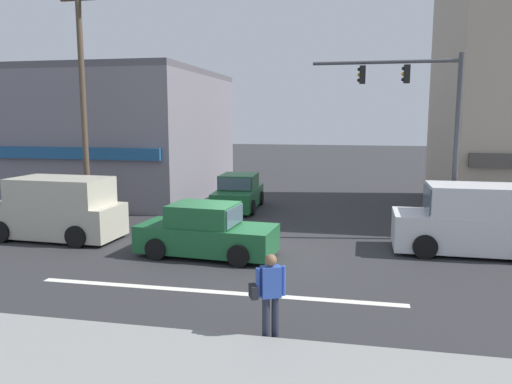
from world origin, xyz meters
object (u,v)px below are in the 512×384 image
(sedan_crossing_leftbound, at_px, (239,193))
(van_crossing_center, at_px, (57,210))
(pedestrian_foreground_with_bag, at_px, (269,292))
(utility_pole_near_left, at_px, (83,105))
(traffic_light_mast, at_px, (427,116))
(sedan_parked_curbside, at_px, (206,232))
(van_crossing_rightbound, at_px, (475,221))

(sedan_crossing_leftbound, distance_m, van_crossing_center, 8.19)
(van_crossing_center, bearing_deg, pedestrian_foreground_with_bag, -36.65)
(utility_pole_near_left, bearing_deg, sedan_crossing_leftbound, 37.66)
(traffic_light_mast, height_order, van_crossing_center, traffic_light_mast)
(traffic_light_mast, xyz_separation_m, sedan_parked_curbside, (-6.60, -3.58, -3.46))
(van_crossing_center, distance_m, pedestrian_foreground_with_bag, 10.60)
(utility_pole_near_left, xyz_separation_m, van_crossing_rightbound, (13.94, -1.79, -3.58))
(pedestrian_foreground_with_bag, bearing_deg, van_crossing_rightbound, 54.93)
(van_crossing_rightbound, xyz_separation_m, pedestrian_foreground_with_bag, (-5.06, -7.21, -0.05))
(sedan_parked_curbside, bearing_deg, van_crossing_center, 169.98)
(utility_pole_near_left, height_order, van_crossing_center, utility_pole_near_left)
(van_crossing_center, bearing_deg, utility_pole_near_left, 97.89)
(utility_pole_near_left, bearing_deg, van_crossing_rightbound, -7.32)
(sedan_crossing_leftbound, relative_size, sedan_parked_curbside, 0.99)
(pedestrian_foreground_with_bag, bearing_deg, utility_pole_near_left, 134.60)
(sedan_parked_curbside, relative_size, van_crossing_center, 0.90)
(sedan_parked_curbside, distance_m, van_crossing_rightbound, 8.16)
(sedan_crossing_leftbound, xyz_separation_m, pedestrian_foreground_with_bag, (3.73, -12.98, 0.24))
(traffic_light_mast, height_order, sedan_parked_curbside, traffic_light_mast)
(sedan_crossing_leftbound, relative_size, van_crossing_rightbound, 0.91)
(sedan_parked_curbside, xyz_separation_m, van_crossing_rightbound, (7.94, 1.88, 0.29))
(sedan_crossing_leftbound, distance_m, sedan_parked_curbside, 7.69)
(utility_pole_near_left, height_order, van_crossing_rightbound, utility_pole_near_left)
(utility_pole_near_left, relative_size, traffic_light_mast, 1.43)
(sedan_parked_curbside, height_order, pedestrian_foreground_with_bag, pedestrian_foreground_with_bag)
(traffic_light_mast, xyz_separation_m, sedan_crossing_leftbound, (-7.46, 4.06, -3.46))
(van_crossing_center, bearing_deg, sedan_crossing_leftbound, 54.30)
(van_crossing_rightbound, distance_m, pedestrian_foreground_with_bag, 8.81)
(sedan_parked_curbside, xyz_separation_m, van_crossing_center, (-5.64, 1.00, 0.29))
(traffic_light_mast, xyz_separation_m, van_crossing_rightbound, (1.34, -1.70, -3.17))
(utility_pole_near_left, distance_m, van_crossing_rightbound, 14.51)
(pedestrian_foreground_with_bag, bearing_deg, traffic_light_mast, 67.30)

